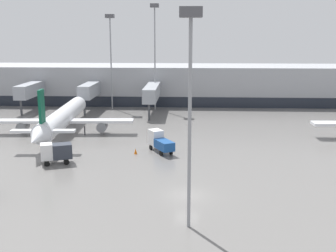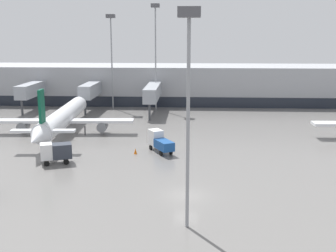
{
  "view_description": "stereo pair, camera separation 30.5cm",
  "coord_description": "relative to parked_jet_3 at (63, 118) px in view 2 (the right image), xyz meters",
  "views": [
    {
      "loc": [
        0.03,
        -41.25,
        16.38
      ],
      "look_at": [
        -2.96,
        20.05,
        3.0
      ],
      "focal_mm": 45.0,
      "sensor_mm": 36.0,
      "label": 1
    },
    {
      "loc": [
        0.34,
        -41.23,
        16.38
      ],
      "look_at": [
        -2.96,
        20.05,
        3.0
      ],
      "focal_mm": 45.0,
      "sensor_mm": 36.0,
      "label": 2
    }
  ],
  "objects": [
    {
      "name": "parked_jet_3",
      "position": [
        0.0,
        0.0,
        0.0
      ],
      "size": [
        23.8,
        34.01,
        8.97
      ],
      "rotation": [
        0.0,
        0.0,
        1.63
      ],
      "color": "silver",
      "rests_on": "ground_plane"
    },
    {
      "name": "terminal_building",
      "position": [
        20.75,
        35.13,
        1.74
      ],
      "size": [
        160.0,
        31.81,
        9.0
      ],
      "color": "#9EA0A5",
      "rests_on": "ground_plane"
    },
    {
      "name": "service_truck_1",
      "position": [
        4.07,
        -16.46,
        -1.12
      ],
      "size": [
        4.3,
        3.1,
        2.74
      ],
      "rotation": [
        0.0,
        0.0,
        3.5
      ],
      "color": "#2D333D",
      "rests_on": "ground_plane"
    },
    {
      "name": "traffic_cone_0",
      "position": [
        -1.76,
        -6.11,
        -2.36
      ],
      "size": [
        0.47,
        0.47,
        0.79
      ],
      "color": "orange",
      "rests_on": "ground_plane"
    },
    {
      "name": "ground_plane",
      "position": [
        20.99,
        -26.68,
        -2.75
      ],
      "size": [
        320.0,
        320.0,
        0.0
      ],
      "primitive_type": "plane",
      "color": "slate"
    },
    {
      "name": "service_truck_0",
      "position": [
        17.05,
        -10.12,
        -1.23
      ],
      "size": [
        4.16,
        5.65,
        2.91
      ],
      "rotation": [
        0.0,
        0.0,
        2.08
      ],
      "color": "#19478C",
      "rests_on": "ground_plane"
    },
    {
      "name": "traffic_cone_1",
      "position": [
        13.72,
        -11.45,
        -2.37
      ],
      "size": [
        0.44,
        0.44,
        0.77
      ],
      "color": "orange",
      "rests_on": "ground_plane"
    },
    {
      "name": "apron_light_mast_6",
      "position": [
        21.16,
        -33.94,
        11.82
      ],
      "size": [
        1.8,
        1.8,
        18.49
      ],
      "color": "gray",
      "rests_on": "ground_plane"
    },
    {
      "name": "apron_light_mast_0",
      "position": [
        13.63,
        24.77,
        14.71
      ],
      "size": [
        1.8,
        1.8,
        22.8
      ],
      "color": "gray",
      "rests_on": "ground_plane"
    },
    {
      "name": "apron_light_mast_5",
      "position": [
        3.87,
        25.12,
        13.29
      ],
      "size": [
        1.8,
        1.8,
        20.65
      ],
      "color": "gray",
      "rests_on": "ground_plane"
    }
  ]
}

